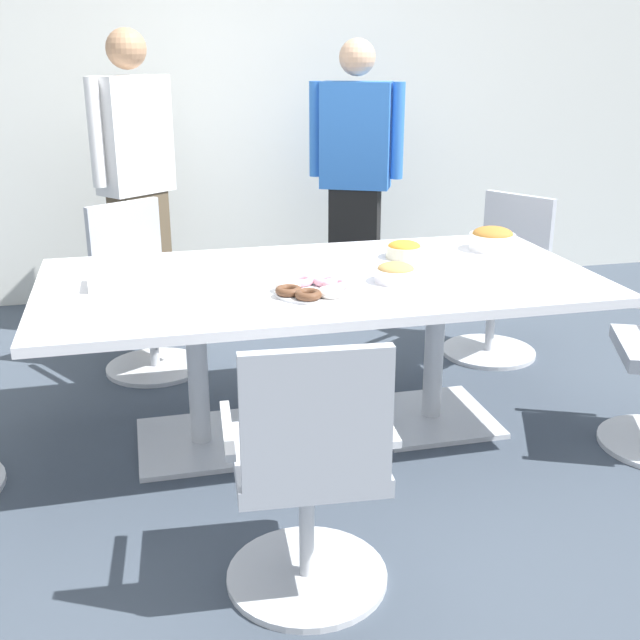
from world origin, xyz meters
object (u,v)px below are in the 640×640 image
(office_chair_3, at_px, (145,298))
(conference_table, at_px, (320,304))
(person_standing_1, at_px, (356,175))
(donut_platter, at_px, (311,288))
(snack_bowl_pretzels, at_px, (492,239))
(napkin_pile, at_px, (113,280))
(person_standing_0, at_px, (136,178))
(office_chair_2, at_px, (499,285))
(snack_bowl_chips_orange, at_px, (404,249))
(snack_bowl_cookies, at_px, (396,273))
(office_chair_0, at_px, (309,481))

(office_chair_3, bearing_deg, conference_table, 94.88)
(person_standing_1, bearing_deg, donut_platter, 94.25)
(snack_bowl_pretzels, relative_size, napkin_pile, 1.15)
(person_standing_1, bearing_deg, person_standing_0, 25.45)
(office_chair_2, height_order, napkin_pile, office_chair_2)
(person_standing_1, distance_m, napkin_pile, 2.25)
(office_chair_2, xyz_separation_m, donut_platter, (-1.33, -0.98, 0.37))
(person_standing_1, xyz_separation_m, snack_bowl_chips_orange, (-0.18, -1.48, -0.13))
(person_standing_1, bearing_deg, office_chair_3, 52.30)
(snack_bowl_cookies, xyz_separation_m, donut_platter, (-0.39, -0.08, -0.02))
(conference_table, bearing_deg, office_chair_0, -105.36)
(snack_bowl_cookies, distance_m, donut_platter, 0.39)
(office_chair_0, relative_size, snack_bowl_chips_orange, 5.24)
(person_standing_0, height_order, snack_bowl_chips_orange, person_standing_0)
(snack_bowl_chips_orange, bearing_deg, office_chair_3, 147.77)
(office_chair_2, bearing_deg, snack_bowl_cookies, 102.60)
(snack_bowl_cookies, bearing_deg, office_chair_0, -122.39)
(conference_table, relative_size, office_chair_3, 2.64)
(person_standing_1, bearing_deg, conference_table, 94.35)
(person_standing_1, relative_size, snack_bowl_pretzels, 7.85)
(snack_bowl_pretzels, relative_size, snack_bowl_chips_orange, 1.29)
(office_chair_3, bearing_deg, person_standing_0, -122.48)
(office_chair_2, relative_size, person_standing_0, 0.50)
(office_chair_3, bearing_deg, office_chair_2, 141.14)
(conference_table, distance_m, office_chair_2, 1.47)
(snack_bowl_cookies, distance_m, snack_bowl_chips_orange, 0.42)
(person_standing_1, distance_m, donut_platter, 2.08)
(office_chair_0, height_order, napkin_pile, office_chair_0)
(office_chair_2, xyz_separation_m, person_standing_1, (-0.59, 0.95, 0.51))
(office_chair_2, relative_size, snack_bowl_pretzels, 4.07)
(office_chair_2, height_order, snack_bowl_cookies, office_chair_2)
(snack_bowl_pretzels, xyz_separation_m, snack_bowl_chips_orange, (-0.47, -0.04, -0.02))
(person_standing_1, distance_m, snack_bowl_pretzels, 1.47)
(office_chair_3, height_order, donut_platter, office_chair_3)
(office_chair_0, distance_m, person_standing_1, 2.99)
(person_standing_0, bearing_deg, office_chair_2, 115.98)
(office_chair_0, xyz_separation_m, donut_platter, (0.21, 0.86, 0.37))
(snack_bowl_pretzels, relative_size, snack_bowl_cookies, 1.27)
(office_chair_0, height_order, snack_bowl_chips_orange, office_chair_0)
(office_chair_2, height_order, snack_bowl_pretzels, office_chair_2)
(snack_bowl_pretzels, bearing_deg, office_chair_0, -132.36)
(office_chair_3, relative_size, snack_bowl_chips_orange, 5.24)
(snack_bowl_pretzels, distance_m, napkin_pile, 1.83)
(conference_table, distance_m, office_chair_3, 1.26)
(conference_table, distance_m, person_standing_0, 1.88)
(conference_table, relative_size, snack_bowl_chips_orange, 13.81)
(conference_table, relative_size, snack_bowl_pretzels, 10.73)
(snack_bowl_pretzels, relative_size, donut_platter, 0.72)
(napkin_pile, bearing_deg, office_chair_0, -63.38)
(snack_bowl_pretzels, xyz_separation_m, donut_platter, (-1.03, -0.50, -0.03))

